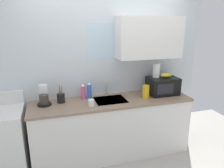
{
  "coord_description": "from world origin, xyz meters",
  "views": [
    {
      "loc": [
        -0.86,
        -2.88,
        2.04
      ],
      "look_at": [
        0.0,
        0.0,
        1.15
      ],
      "focal_mm": 34.75,
      "sensor_mm": 36.0,
      "label": 1
    }
  ],
  "objects": [
    {
      "name": "kitchen_wall_assembly",
      "position": [
        0.13,
        0.31,
        1.36
      ],
      "size": [
        3.16,
        0.42,
        2.5
      ],
      "color": "silver",
      "rests_on": "ground"
    },
    {
      "name": "stove_range",
      "position": [
        -1.54,
        0.0,
        0.46
      ],
      "size": [
        0.6,
        0.6,
        1.08
      ],
      "color": "white",
      "rests_on": "ground"
    },
    {
      "name": "counter_unit",
      "position": [
        -0.0,
        0.0,
        0.46
      ],
      "size": [
        2.39,
        0.63,
        0.9
      ],
      "color": "white",
      "rests_on": "ground"
    },
    {
      "name": "utensil_crock",
      "position": [
        -0.73,
        0.12,
        0.97
      ],
      "size": [
        0.11,
        0.11,
        0.27
      ],
      "color": "black",
      "rests_on": "counter_unit"
    },
    {
      "name": "dish_soap_bottle_pink",
      "position": [
        -0.4,
        0.18,
        1.01
      ],
      "size": [
        0.07,
        0.07,
        0.24
      ],
      "color": "#E55999",
      "rests_on": "counter_unit"
    },
    {
      "name": "sink_faucet",
      "position": [
        -0.02,
        0.24,
        1.0
      ],
      "size": [
        0.03,
        0.03,
        0.2
      ],
      "primitive_type": "cylinder",
      "color": "#B2B5BA",
      "rests_on": "counter_unit"
    },
    {
      "name": "microwave",
      "position": [
        0.86,
        0.05,
        1.04
      ],
      "size": [
        0.46,
        0.35,
        0.27
      ],
      "color": "black",
      "rests_on": "counter_unit"
    },
    {
      "name": "dish_soap_bottle_blue",
      "position": [
        -0.3,
        0.2,
        1.02
      ],
      "size": [
        0.06,
        0.06,
        0.25
      ],
      "color": "blue",
      "rests_on": "counter_unit"
    },
    {
      "name": "paper_towel_roll",
      "position": [
        0.76,
        0.1,
        1.28
      ],
      "size": [
        0.11,
        0.11,
        0.22
      ],
      "primitive_type": "cylinder",
      "color": "white",
      "rests_on": "microwave"
    },
    {
      "name": "cereal_canister",
      "position": [
        0.52,
        -0.05,
        1.0
      ],
      "size": [
        0.1,
        0.1,
        0.2
      ],
      "primitive_type": "cylinder",
      "color": "gold",
      "rests_on": "counter_unit"
    },
    {
      "name": "mug_white",
      "position": [
        -0.34,
        -0.14,
        0.95
      ],
      "size": [
        0.08,
        0.08,
        0.09
      ],
      "primitive_type": "cylinder",
      "color": "white",
      "rests_on": "counter_unit"
    },
    {
      "name": "coffee_maker",
      "position": [
        -0.96,
        0.11,
        1.0
      ],
      "size": [
        0.19,
        0.21,
        0.28
      ],
      "color": "black",
      "rests_on": "counter_unit"
    },
    {
      "name": "banana_bunch",
      "position": [
        0.91,
        0.05,
        1.2
      ],
      "size": [
        0.2,
        0.11,
        0.07
      ],
      "primitive_type": "ellipsoid",
      "color": "gold",
      "rests_on": "microwave"
    }
  ]
}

